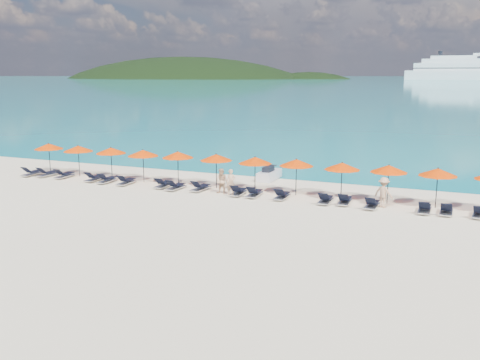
% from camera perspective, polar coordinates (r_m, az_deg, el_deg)
% --- Properties ---
extents(ground, '(1400.00, 1400.00, 0.00)m').
position_cam_1_polar(ground, '(28.75, -2.31, -3.44)').
color(ground, beige).
extents(sea, '(1600.00, 1300.00, 0.01)m').
position_cam_1_polar(sea, '(685.31, 22.08, 10.00)').
color(sea, '#1FA9B2').
rests_on(sea, ground).
extents(headland_main, '(374.00, 242.00, 126.50)m').
position_cam_1_polar(headland_main, '(647.06, -6.21, 7.35)').
color(headland_main, black).
rests_on(headland_main, ground).
extents(headland_small, '(162.00, 126.00, 85.50)m').
position_cam_1_polar(headland_small, '(608.60, 7.30, 7.35)').
color(headland_small, black).
rests_on(headland_small, ground).
extents(cruise_ship, '(118.97, 22.47, 32.98)m').
position_cam_1_polar(cruise_ship, '(568.08, 23.36, 10.64)').
color(cruise_ship, white).
rests_on(cruise_ship, ground).
extents(jetski, '(1.00, 2.64, 0.94)m').
position_cam_1_polar(jetski, '(37.28, 3.13, 0.61)').
color(jetski, silver).
rests_on(jetski, ground).
extents(beachgoer_a, '(0.62, 0.44, 1.60)m').
position_cam_1_polar(beachgoer_a, '(32.51, -0.98, -0.24)').
color(beachgoer_a, tan).
rests_on(beachgoer_a, ground).
extents(beachgoer_b, '(0.81, 0.52, 1.59)m').
position_cam_1_polar(beachgoer_b, '(32.83, -1.96, -0.14)').
color(beachgoer_b, tan).
rests_on(beachgoer_b, ground).
extents(beachgoer_c, '(1.21, 0.89, 1.71)m').
position_cam_1_polar(beachgoer_c, '(30.53, 15.08, -1.30)').
color(beachgoer_c, tan).
rests_on(beachgoer_c, ground).
extents(umbrella_0, '(2.10, 2.10, 2.28)m').
position_cam_1_polar(umbrella_0, '(41.83, -19.73, 3.40)').
color(umbrella_0, black).
rests_on(umbrella_0, ground).
extents(umbrella_1, '(2.10, 2.10, 2.28)m').
position_cam_1_polar(umbrella_1, '(39.92, -16.88, 3.23)').
color(umbrella_1, black).
rests_on(umbrella_1, ground).
extents(umbrella_2, '(2.10, 2.10, 2.28)m').
position_cam_1_polar(umbrella_2, '(38.32, -13.61, 3.07)').
color(umbrella_2, black).
rests_on(umbrella_2, ground).
extents(umbrella_3, '(2.10, 2.10, 2.28)m').
position_cam_1_polar(umbrella_3, '(36.67, -10.31, 2.85)').
color(umbrella_3, black).
rests_on(umbrella_3, ground).
extents(umbrella_4, '(2.10, 2.10, 2.28)m').
position_cam_1_polar(umbrella_4, '(35.56, -6.66, 2.69)').
color(umbrella_4, black).
rests_on(umbrella_4, ground).
extents(umbrella_5, '(2.10, 2.10, 2.28)m').
position_cam_1_polar(umbrella_5, '(34.26, -2.56, 2.42)').
color(umbrella_5, black).
rests_on(umbrella_5, ground).
extents(umbrella_6, '(2.10, 2.10, 2.28)m').
position_cam_1_polar(umbrella_6, '(33.10, 1.62, 2.11)').
color(umbrella_6, black).
rests_on(umbrella_6, ground).
extents(umbrella_7, '(2.10, 2.10, 2.28)m').
position_cam_1_polar(umbrella_7, '(32.41, 6.04, 1.85)').
color(umbrella_7, black).
rests_on(umbrella_7, ground).
extents(umbrella_8, '(2.10, 2.10, 2.28)m').
position_cam_1_polar(umbrella_8, '(31.58, 10.83, 1.46)').
color(umbrella_8, black).
rests_on(umbrella_8, ground).
extents(umbrella_9, '(2.10, 2.10, 2.28)m').
position_cam_1_polar(umbrella_9, '(31.32, 15.59, 1.16)').
color(umbrella_9, black).
rests_on(umbrella_9, ground).
extents(umbrella_10, '(2.10, 2.10, 2.28)m').
position_cam_1_polar(umbrella_10, '(31.10, 20.36, 0.79)').
color(umbrella_10, black).
rests_on(umbrella_10, ground).
extents(lounger_0, '(0.67, 1.72, 0.66)m').
position_cam_1_polar(lounger_0, '(41.47, -21.30, 0.73)').
color(lounger_0, silver).
rests_on(lounger_0, ground).
extents(lounger_1, '(0.79, 1.75, 0.66)m').
position_cam_1_polar(lounger_1, '(40.82, -19.85, 0.67)').
color(lounger_1, silver).
rests_on(lounger_1, ground).
extents(lounger_2, '(0.65, 1.71, 0.66)m').
position_cam_1_polar(lounger_2, '(39.83, -18.24, 0.53)').
color(lounger_2, silver).
rests_on(lounger_2, ground).
extents(lounger_3, '(0.63, 1.70, 0.66)m').
position_cam_1_polar(lounger_3, '(38.06, -15.26, 0.21)').
color(lounger_3, silver).
rests_on(lounger_3, ground).
extents(lounger_4, '(0.65, 1.71, 0.66)m').
position_cam_1_polar(lounger_4, '(37.29, -13.99, 0.05)').
color(lounger_4, silver).
rests_on(lounger_4, ground).
extents(lounger_5, '(0.69, 1.73, 0.66)m').
position_cam_1_polar(lounger_5, '(36.39, -12.05, -0.14)').
color(lounger_5, silver).
rests_on(lounger_5, ground).
extents(lounger_6, '(0.65, 1.71, 0.66)m').
position_cam_1_polar(lounger_6, '(35.03, -8.14, -0.44)').
color(lounger_6, silver).
rests_on(lounger_6, ground).
extents(lounger_7, '(0.71, 1.73, 0.66)m').
position_cam_1_polar(lounger_7, '(34.30, -6.87, -0.66)').
color(lounger_7, silver).
rests_on(lounger_7, ground).
extents(lounger_8, '(0.75, 1.74, 0.66)m').
position_cam_1_polar(lounger_8, '(33.84, -4.25, -0.78)').
color(lounger_8, silver).
rests_on(lounger_8, ground).
extents(lounger_9, '(0.67, 1.72, 0.66)m').
position_cam_1_polar(lounger_9, '(32.55, -0.17, -1.24)').
color(lounger_9, silver).
rests_on(lounger_9, ground).
extents(lounger_10, '(0.71, 1.73, 0.66)m').
position_cam_1_polar(lounger_10, '(32.16, 1.54, -1.40)').
color(lounger_10, silver).
rests_on(lounger_10, ground).
extents(lounger_11, '(0.64, 1.71, 0.66)m').
position_cam_1_polar(lounger_11, '(31.64, 4.50, -1.64)').
color(lounger_11, silver).
rests_on(lounger_11, ground).
extents(lounger_12, '(0.65, 1.71, 0.66)m').
position_cam_1_polar(lounger_12, '(30.93, 9.11, -2.06)').
color(lounger_12, silver).
rests_on(lounger_12, ground).
extents(lounger_13, '(0.69, 1.73, 0.66)m').
position_cam_1_polar(lounger_13, '(30.91, 11.11, -2.14)').
color(lounger_13, silver).
rests_on(lounger_13, ground).
extents(lounger_14, '(0.68, 1.72, 0.66)m').
position_cam_1_polar(lounger_14, '(30.36, 13.91, -2.51)').
color(lounger_14, silver).
rests_on(lounger_14, ground).
extents(lounger_15, '(0.63, 1.71, 0.66)m').
position_cam_1_polar(lounger_15, '(30.19, 19.09, -2.89)').
color(lounger_15, silver).
rests_on(lounger_15, ground).
extents(lounger_16, '(0.63, 1.70, 0.66)m').
position_cam_1_polar(lounger_16, '(30.22, 21.15, -3.02)').
color(lounger_16, silver).
rests_on(lounger_16, ground).
extents(lounger_17, '(0.77, 1.75, 0.66)m').
position_cam_1_polar(lounger_17, '(30.31, 24.19, -3.22)').
color(lounger_17, silver).
rests_on(lounger_17, ground).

